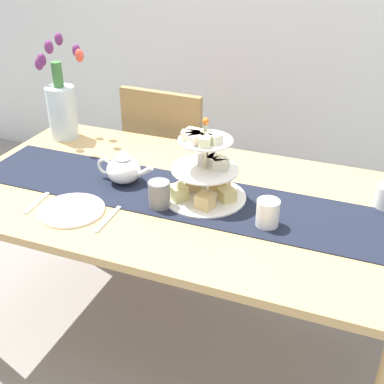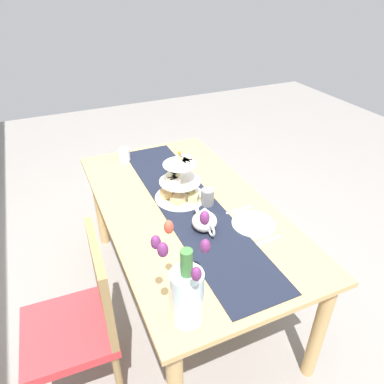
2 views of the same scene
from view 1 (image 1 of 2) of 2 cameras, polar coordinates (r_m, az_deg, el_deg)
The scene contains 12 objects.
ground_plane at distance 2.28m, azimuth -0.91°, elevation -16.48°, with size 8.00×8.00×0.00m, color gray.
dining_table at distance 1.88m, azimuth -1.06°, elevation -2.83°, with size 1.70×0.92×0.73m.
chair_left at distance 2.61m, azimuth -2.23°, elevation 3.60°, with size 0.44×0.44×0.91m.
table_runner at distance 1.82m, azimuth -1.28°, elevation -0.39°, with size 1.61×0.33×0.00m, color black.
tiered_cake_stand at distance 1.75m, azimuth 1.47°, elevation 2.17°, with size 0.30×0.30×0.30m.
teapot at distance 1.90m, azimuth -7.88°, elevation 2.67°, with size 0.24×0.13×0.14m.
tulip_vase at distance 2.34m, azimuth -14.71°, elevation 9.60°, with size 0.24×0.22×0.46m.
dinner_plate_left at distance 1.77m, azimuth -13.65°, elevation -2.04°, with size 0.23×0.23×0.01m, color white.
fork_left at distance 1.85m, azimuth -17.37°, elevation -1.20°, with size 0.02×0.15×0.01m, color silver.
knife_left at distance 1.70m, azimuth -9.59°, elevation -3.06°, with size 0.01×0.17×0.01m, color silver.
mug_grey at distance 1.73m, azimuth -3.78°, elevation -0.26°, with size 0.08×0.08×0.10m, color slate.
mug_white_text at distance 1.64m, azimuth 8.67°, elevation -2.44°, with size 0.08×0.08×0.10m, color white.
Camera 1 is at (0.62, -1.47, 1.63)m, focal length 46.55 mm.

